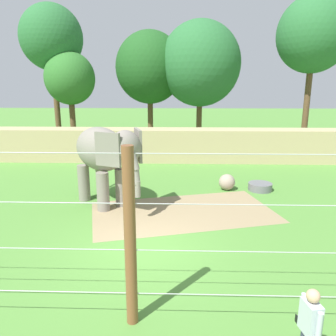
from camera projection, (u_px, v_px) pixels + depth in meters
The scene contains 13 objects.
ground_plane at pixel (145, 248), 10.06m from camera, with size 120.00×120.00×0.00m, color #518938.
dirt_patch at pixel (183, 212), 12.91m from camera, with size 6.93×3.77×0.01m, color #937F5B.
embankment_wall at pixel (163, 145), 21.32m from camera, with size 36.00×1.80×2.06m, color tan.
elephant at pixel (105, 154), 13.17m from camera, with size 3.58×3.71×3.24m.
enrichment_ball at pixel (227, 182), 15.53m from camera, with size 0.75×0.75×0.75m, color gray.
cable_fence at pixel (128, 239), 6.50m from camera, with size 12.87×0.24×3.75m.
zookeeper at pixel (309, 330), 5.43m from camera, with size 0.28×0.58×1.67m.
water_tub at pixel (260, 187), 15.50m from camera, with size 1.10×1.10×0.35m.
tree_far_left at pixel (200, 64), 25.76m from camera, with size 6.24×6.24×9.63m.
tree_left_of_centre at pixel (314, 35), 23.46m from camera, with size 5.15×5.15×10.97m.
tree_behind_wall at pixel (70, 79), 25.28m from camera, with size 3.80×3.80×7.26m.
tree_right_of_centre at pixel (51, 38), 25.32m from camera, with size 4.73×4.73×10.76m.
tree_far_right at pixel (150, 68), 26.69m from camera, with size 5.48×5.48×9.00m.
Camera 1 is at (1.00, -9.13, 4.83)m, focal length 35.48 mm.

